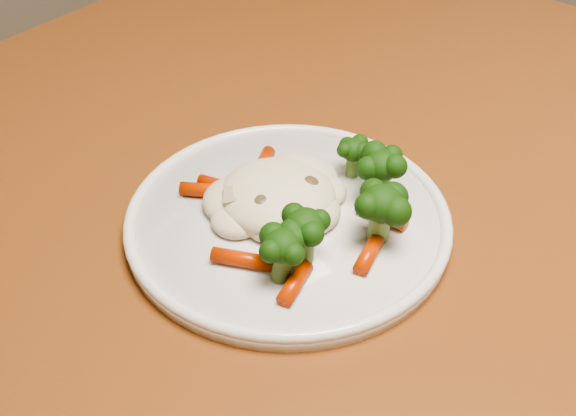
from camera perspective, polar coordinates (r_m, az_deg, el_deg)
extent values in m
cube|color=brown|center=(0.58, -8.31, -5.79)|extent=(1.48, 1.17, 0.04)
cube|color=brown|center=(1.35, -0.12, 4.05)|extent=(0.07, 0.07, 0.71)
cylinder|color=white|center=(0.59, 0.00, -1.07)|extent=(0.26, 0.26, 0.01)
ellipsoid|color=beige|center=(0.58, -0.89, 1.74)|extent=(0.11, 0.10, 0.04)
ellipsoid|color=black|center=(0.52, -0.44, -3.94)|extent=(0.05, 0.05, 0.04)
ellipsoid|color=black|center=(0.53, 1.30, -2.44)|extent=(0.05, 0.05, 0.04)
ellipsoid|color=black|center=(0.55, 7.29, -0.72)|extent=(0.05, 0.05, 0.05)
ellipsoid|color=black|center=(0.59, 7.32, 2.42)|extent=(0.05, 0.05, 0.04)
ellipsoid|color=black|center=(0.62, 5.16, 3.89)|extent=(0.04, 0.04, 0.03)
cylinder|color=red|center=(0.61, -4.95, 1.64)|extent=(0.04, 0.05, 0.01)
cylinder|color=red|center=(0.63, -2.06, 3.42)|extent=(0.04, 0.04, 0.01)
cylinder|color=red|center=(0.62, 0.33, 3.17)|extent=(0.04, 0.02, 0.01)
cylinder|color=red|center=(0.54, -3.58, -4.07)|extent=(0.04, 0.04, 0.01)
cylinder|color=red|center=(0.52, 0.56, -5.97)|extent=(0.04, 0.03, 0.01)
cylinder|color=red|center=(0.54, 6.42, -3.63)|extent=(0.04, 0.03, 0.01)
cylinder|color=red|center=(0.58, 7.47, -0.56)|extent=(0.02, 0.04, 0.01)
cylinder|color=red|center=(0.59, 0.44, 1.89)|extent=(0.01, 0.05, 0.01)
cylinder|color=red|center=(0.58, -2.02, 1.62)|extent=(0.02, 0.05, 0.01)
cylinder|color=red|center=(0.60, -6.17, 1.37)|extent=(0.04, 0.04, 0.01)
ellipsoid|color=brown|center=(0.58, -0.19, 1.53)|extent=(0.02, 0.02, 0.02)
ellipsoid|color=brown|center=(0.58, 1.53, 1.70)|extent=(0.02, 0.02, 0.02)
ellipsoid|color=brown|center=(0.56, -2.00, 0.36)|extent=(0.02, 0.02, 0.02)
cube|color=tan|center=(0.60, -2.53, 2.66)|extent=(0.02, 0.02, 0.01)
cube|color=tan|center=(0.60, -1.65, 3.04)|extent=(0.02, 0.02, 0.01)
cube|color=tan|center=(0.57, -4.40, 0.78)|extent=(0.02, 0.02, 0.01)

